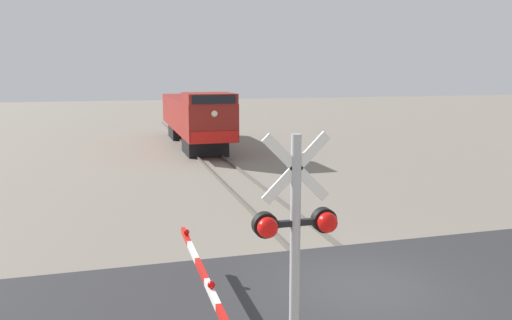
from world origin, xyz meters
name	(u,v)px	position (x,y,z in m)	size (l,w,h in m)	color
ground_plane	(365,294)	(0.00, 0.00, 0.00)	(160.00, 160.00, 0.00)	gray
rail_track_left	(335,295)	(-0.72, 0.00, 0.07)	(0.08, 80.00, 0.15)	#59544C
rail_track_right	(393,287)	(0.72, 0.00, 0.07)	(0.08, 80.00, 0.15)	#59544C
road_surface	(365,291)	(0.00, 0.00, 0.08)	(36.00, 5.46, 0.15)	#2D2D30
locomotive	(195,117)	(0.00, 24.21, 1.92)	(2.76, 14.46, 3.72)	black
crossing_signal	(296,247)	(-2.98, -3.54, 2.59)	(1.18, 0.33, 4.16)	#ADADB2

